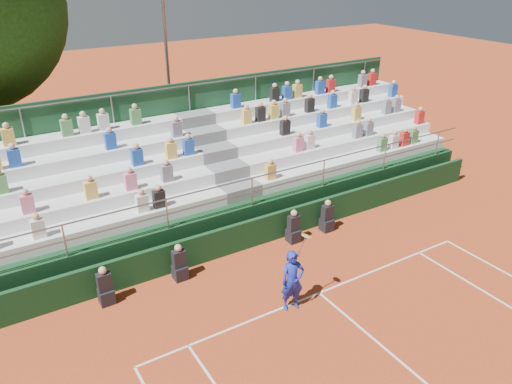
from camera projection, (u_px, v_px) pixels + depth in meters
ground at (319, 293)px, 14.34m from camera, size 90.00×90.00×0.00m
courtside_wall at (261, 231)px, 16.59m from camera, size 20.00×0.15×1.00m
line_officials at (235, 248)px, 15.66m from camera, size 8.18×0.40×1.19m
grandstand at (216, 181)px, 18.84m from camera, size 20.00×5.20×4.40m
tennis_player at (292, 280)px, 13.38m from camera, size 0.89×0.55×2.22m
floodlight_mast at (166, 48)px, 23.03m from camera, size 0.60×0.25×8.42m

